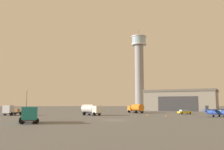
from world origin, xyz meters
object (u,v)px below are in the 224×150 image
at_px(control_tower, 139,67).
at_px(truck_fuel_tanker_white, 91,109).
at_px(truck_box_teal, 29,114).
at_px(truck_fuel_tanker_orange, 136,108).
at_px(light_post_east, 27,98).
at_px(traffic_cone_near_right, 147,115).
at_px(truck_flatbed_silver, 11,111).
at_px(traffic_cone_near_left, 166,116).
at_px(car_yellow, 184,112).
at_px(airplane_blue, 217,112).

relative_size(control_tower, truck_fuel_tanker_white, 7.37).
bearing_deg(truck_box_teal, truck_fuel_tanker_orange, 130.92).
bearing_deg(light_post_east, truck_box_teal, -73.28).
xyz_separation_m(control_tower, traffic_cone_near_right, (-8.93, -65.98, -22.18)).
relative_size(truck_flatbed_silver, traffic_cone_near_left, 9.80).
xyz_separation_m(truck_flatbed_silver, truck_fuel_tanker_white, (22.14, -0.48, 0.35)).
bearing_deg(traffic_cone_near_left, light_post_east, 134.86).
relative_size(truck_box_teal, truck_fuel_tanker_orange, 0.88).
bearing_deg(car_yellow, light_post_east, 142.85).
bearing_deg(traffic_cone_near_right, truck_fuel_tanker_orange, 89.05).
bearing_deg(traffic_cone_near_left, car_yellow, 58.58).
height_order(truck_flatbed_silver, traffic_cone_near_left, truck_flatbed_silver).
bearing_deg(truck_fuel_tanker_white, light_post_east, 165.28).
height_order(truck_box_teal, light_post_east, light_post_east).
distance_m(airplane_blue, traffic_cone_near_left, 13.33).
bearing_deg(control_tower, traffic_cone_near_left, -94.27).
relative_size(control_tower, traffic_cone_near_right, 66.12).
distance_m(control_tower, truck_fuel_tanker_white, 67.06).
bearing_deg(airplane_blue, traffic_cone_near_right, -121.54).
distance_m(truck_fuel_tanker_white, traffic_cone_near_right, 15.98).
bearing_deg(traffic_cone_near_left, truck_box_teal, -153.65).
bearing_deg(truck_flatbed_silver, light_post_east, -147.47).
bearing_deg(traffic_cone_near_left, truck_flatbed_silver, 163.64).
relative_size(light_post_east, traffic_cone_near_left, 13.79).
xyz_separation_m(truck_box_teal, truck_fuel_tanker_orange, (24.80, 40.05, 0.07)).
distance_m(traffic_cone_near_left, traffic_cone_near_right, 5.93).
bearing_deg(truck_fuel_tanker_white, truck_box_teal, -74.98).
bearing_deg(traffic_cone_near_right, truck_fuel_tanker_white, 155.24).
bearing_deg(truck_fuel_tanker_orange, truck_flatbed_silver, 87.64).
bearing_deg(truck_fuel_tanker_white, traffic_cone_near_right, 11.83).
xyz_separation_m(airplane_blue, truck_fuel_tanker_white, (-31.26, 9.35, 0.40)).
bearing_deg(traffic_cone_near_right, truck_box_teal, -142.75).
distance_m(truck_fuel_tanker_orange, light_post_east, 47.63).
bearing_deg(truck_flatbed_silver, control_tower, 165.01).
relative_size(truck_fuel_tanker_white, traffic_cone_near_right, 8.98).
bearing_deg(truck_fuel_tanker_orange, light_post_east, 41.14).
height_order(airplane_blue, truck_fuel_tanker_orange, truck_fuel_tanker_orange).
distance_m(truck_fuel_tanker_white, truck_fuel_tanker_orange, 20.94).
height_order(truck_box_teal, truck_fuel_tanker_white, truck_fuel_tanker_white).
height_order(truck_fuel_tanker_white, car_yellow, truck_fuel_tanker_white).
bearing_deg(truck_box_teal, traffic_cone_near_right, 109.93).
distance_m(truck_flatbed_silver, truck_fuel_tanker_white, 22.15).
distance_m(control_tower, truck_box_teal, 93.28).
bearing_deg(traffic_cone_near_right, control_tower, 82.29).
distance_m(airplane_blue, truck_fuel_tanker_orange, 29.22).
distance_m(truck_fuel_tanker_white, car_yellow, 28.84).
relative_size(car_yellow, traffic_cone_near_right, 6.55).
height_order(truck_flatbed_silver, truck_fuel_tanker_white, truck_fuel_tanker_white).
xyz_separation_m(truck_flatbed_silver, truck_fuel_tanker_orange, (36.96, 14.32, 0.33)).
xyz_separation_m(airplane_blue, light_post_east, (-59.37, 44.46, 4.02)).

